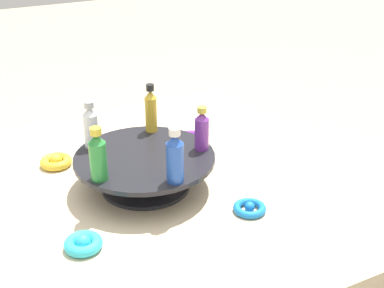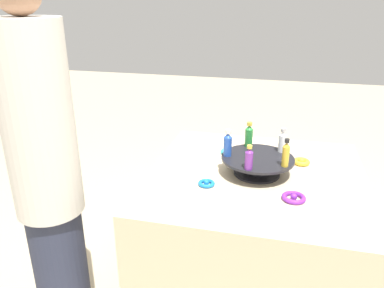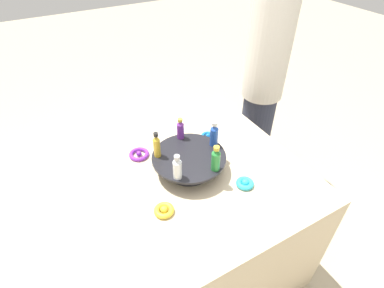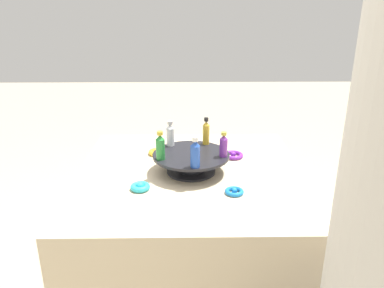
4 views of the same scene
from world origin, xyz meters
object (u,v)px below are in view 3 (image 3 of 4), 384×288
at_px(display_stand, 189,161).
at_px(ribbon_bow_blue, 208,136).
at_px(bottle_clear, 177,168).
at_px(ribbon_bow_purple, 139,154).
at_px(ribbon_bow_teal, 245,183).
at_px(bottle_green, 216,159).
at_px(ribbon_bow_gold, 164,210).
at_px(bottle_blue, 214,135).
at_px(bottle_gold, 157,146).
at_px(bottle_purple, 180,129).
at_px(person_figure, 264,76).

height_order(display_stand, ribbon_bow_blue, display_stand).
height_order(bottle_clear, ribbon_bow_purple, bottle_clear).
distance_m(display_stand, ribbon_bow_purple, 0.29).
relative_size(display_stand, bottle_clear, 2.86).
distance_m(ribbon_bow_teal, ribbon_bow_blue, 0.40).
distance_m(bottle_green, ribbon_bow_gold, 0.32).
bearing_deg(ribbon_bow_blue, display_stand, -51.02).
relative_size(bottle_blue, ribbon_bow_gold, 1.54).
xyz_separation_m(bottle_gold, bottle_blue, (0.06, 0.28, -0.00)).
relative_size(bottle_purple, bottle_blue, 0.86).
bearing_deg(bottle_purple, display_stand, -12.16).
distance_m(bottle_blue, ribbon_bow_purple, 0.41).
xyz_separation_m(ribbon_bow_gold, ribbon_bow_blue, (-0.36, 0.44, -0.00)).
height_order(bottle_blue, ribbon_bow_purple, bottle_blue).
bearing_deg(ribbon_bow_purple, ribbon_bow_blue, 83.98).
xyz_separation_m(ribbon_bow_gold, person_figure, (-0.65, 1.08, 0.08)).
xyz_separation_m(display_stand, ribbon_bow_purple, (-0.22, -0.18, -0.05)).
distance_m(ribbon_bow_purple, ribbon_bow_blue, 0.40).
height_order(bottle_gold, ribbon_bow_gold, bottle_gold).
relative_size(display_stand, ribbon_bow_blue, 4.48).
distance_m(bottle_green, bottle_blue, 0.18).
distance_m(bottle_gold, bottle_green, 0.29).
bearing_deg(bottle_blue, display_stand, -84.16).
bearing_deg(display_stand, bottle_purple, 167.84).
height_order(display_stand, bottle_gold, bottle_gold).
xyz_separation_m(bottle_blue, ribbon_bow_purple, (-0.21, -0.33, -0.14)).
bearing_deg(display_stand, ribbon_bow_teal, 38.98).
distance_m(bottle_gold, ribbon_bow_gold, 0.30).
height_order(bottle_clear, ribbon_bow_gold, bottle_clear).
xyz_separation_m(display_stand, ribbon_bow_gold, (0.18, -0.22, -0.05)).
distance_m(bottle_green, ribbon_bow_purple, 0.45).
bearing_deg(ribbon_bow_teal, display_stand, -141.02).
xyz_separation_m(ribbon_bow_purple, person_figure, (-0.25, 1.04, 0.08)).
xyz_separation_m(ribbon_bow_teal, ribbon_bow_blue, (-0.40, 0.04, -0.00)).
bearing_deg(person_figure, display_stand, 0.00).
bearing_deg(ribbon_bow_gold, ribbon_bow_teal, 83.98).
bearing_deg(bottle_green, bottle_clear, -102.16).
relative_size(bottle_blue, person_figure, 0.08).
height_order(ribbon_bow_purple, person_figure, person_figure).
bearing_deg(ribbon_bow_purple, display_stand, 38.98).
height_order(bottle_gold, bottle_clear, bottle_gold).
relative_size(ribbon_bow_gold, person_figure, 0.05).
distance_m(ribbon_bow_gold, ribbon_bow_teal, 0.40).
height_order(ribbon_bow_purple, ribbon_bow_teal, ribbon_bow_teal).
distance_m(bottle_purple, bottle_blue, 0.18).
relative_size(bottle_purple, ribbon_bow_teal, 1.38).
bearing_deg(ribbon_bow_gold, ribbon_bow_blue, 128.98).
relative_size(ribbon_bow_purple, ribbon_bow_teal, 1.24).
xyz_separation_m(bottle_green, ribbon_bow_gold, (0.04, -0.28, -0.14)).
bearing_deg(bottle_green, person_figure, 127.40).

